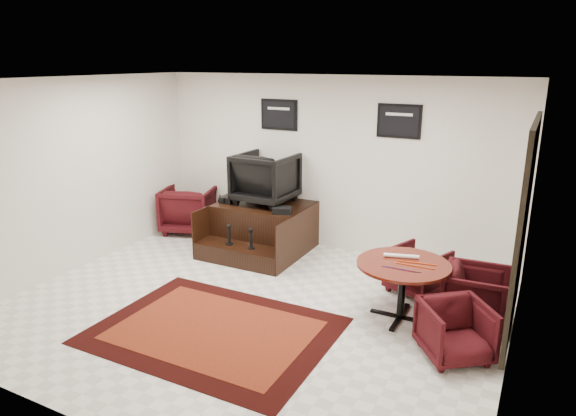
# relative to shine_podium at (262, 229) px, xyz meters

# --- Properties ---
(ground) EXTENTS (6.00, 6.00, 0.00)m
(ground) POSITION_rel_shine_podium_xyz_m (0.90, -1.86, -0.35)
(ground) COLOR white
(ground) RESTS_ON ground
(room_shell) EXTENTS (6.02, 5.02, 2.81)m
(room_shell) POSITION_rel_shine_podium_xyz_m (1.31, -1.74, 1.43)
(room_shell) COLOR white
(room_shell) RESTS_ON ground
(area_rug) EXTENTS (2.69, 2.02, 0.01)m
(area_rug) POSITION_rel_shine_podium_xyz_m (0.83, -2.55, -0.35)
(area_rug) COLOR black
(area_rug) RESTS_ON ground
(shine_podium) EXTENTS (1.48, 1.53, 0.76)m
(shine_podium) POSITION_rel_shine_podium_xyz_m (0.00, 0.00, 0.00)
(shine_podium) COLOR black
(shine_podium) RESTS_ON ground
(shine_chair) EXTENTS (0.91, 0.85, 0.91)m
(shine_chair) POSITION_rel_shine_podium_xyz_m (0.00, 0.15, 0.87)
(shine_chair) COLOR black
(shine_chair) RESTS_ON shine_podium
(shoes_pair) EXTENTS (0.22, 0.28, 0.10)m
(shoes_pair) POSITION_rel_shine_podium_xyz_m (-0.56, -0.09, 0.46)
(shoes_pair) COLOR black
(shoes_pair) RESTS_ON shine_podium
(polish_kit) EXTENTS (0.33, 0.28, 0.10)m
(polish_kit) POSITION_rel_shine_podium_xyz_m (0.52, -0.26, 0.46)
(polish_kit) COLOR black
(polish_kit) RESTS_ON shine_podium
(umbrella_black) EXTENTS (0.34, 0.13, 0.90)m
(umbrella_black) POSITION_rel_shine_podium_xyz_m (-0.87, -0.09, 0.10)
(umbrella_black) COLOR black
(umbrella_black) RESTS_ON ground
(umbrella_hooked) EXTENTS (0.30, 0.11, 0.80)m
(umbrella_hooked) POSITION_rel_shine_podium_xyz_m (-0.88, 0.06, 0.05)
(umbrella_hooked) COLOR black
(umbrella_hooked) RESTS_ON ground
(armchair_side) EXTENTS (1.10, 1.06, 0.91)m
(armchair_side) POSITION_rel_shine_podium_xyz_m (-1.64, 0.23, 0.10)
(armchair_side) COLOR black
(armchair_side) RESTS_ON ground
(meeting_table) EXTENTS (1.10, 1.10, 0.72)m
(meeting_table) POSITION_rel_shine_podium_xyz_m (2.66, -1.26, 0.28)
(meeting_table) COLOR #401009
(meeting_table) RESTS_ON ground
(table_chair_back) EXTENTS (0.85, 0.83, 0.69)m
(table_chair_back) POSITION_rel_shine_podium_xyz_m (2.66, -0.44, -0.01)
(table_chair_back) COLOR black
(table_chair_back) RESTS_ON ground
(table_chair_window) EXTENTS (0.71, 0.75, 0.74)m
(table_chair_window) POSITION_rel_shine_podium_xyz_m (3.46, -0.94, 0.02)
(table_chair_window) COLOR black
(table_chair_window) RESTS_ON ground
(table_chair_corner) EXTENTS (0.89, 0.88, 0.67)m
(table_chair_corner) POSITION_rel_shine_podium_xyz_m (3.39, -1.84, -0.02)
(table_chair_corner) COLOR black
(table_chair_corner) RESTS_ON ground
(paper_roll) EXTENTS (0.42, 0.16, 0.05)m
(paper_roll) POSITION_rel_shine_podium_xyz_m (2.59, -1.12, 0.39)
(paper_roll) COLOR white
(paper_roll) RESTS_ON meeting_table
(table_clutter) EXTENTS (0.57, 0.34, 0.01)m
(table_clutter) POSITION_rel_shine_podium_xyz_m (2.78, -1.31, 0.37)
(table_clutter) COLOR #D03D0B
(table_clutter) RESTS_ON meeting_table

